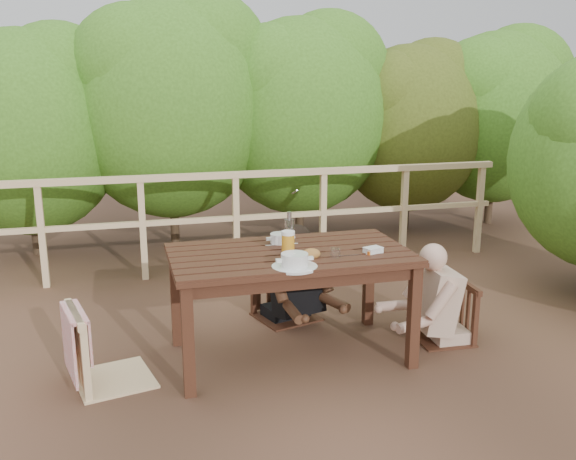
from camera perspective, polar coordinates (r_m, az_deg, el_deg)
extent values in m
plane|color=brown|center=(4.54, 0.17, -11.23)|extent=(60.00, 60.00, 0.00)
cube|color=#351B11|center=(4.40, 0.17, -6.83)|extent=(1.62, 0.91, 0.75)
cube|color=#D4B281|center=(4.16, -15.86, -6.91)|extent=(0.58, 0.58, 0.98)
cube|color=#351B11|center=(5.03, -0.16, -3.08)|extent=(0.57, 0.57, 0.92)
cube|color=#351B11|center=(4.79, 13.98, -5.04)|extent=(0.43, 0.43, 0.82)
cube|color=#D4B281|center=(6.23, -4.71, 0.68)|extent=(5.60, 0.10, 1.01)
cylinder|color=white|center=(3.95, 0.60, -2.81)|extent=(0.29, 0.29, 0.10)
cylinder|color=silver|center=(4.48, -0.68, -0.84)|extent=(0.25, 0.25, 0.08)
ellipsoid|color=#B3812F|center=(4.14, 2.11, -2.18)|extent=(0.13, 0.10, 0.07)
cylinder|color=orange|center=(4.19, 0.01, -1.26)|extent=(0.09, 0.09, 0.17)
cylinder|color=silver|center=(4.32, 0.12, -0.10)|extent=(0.07, 0.07, 0.27)
cylinder|color=silver|center=(4.14, 4.31, -2.19)|extent=(0.07, 0.07, 0.08)
cube|color=silver|center=(4.28, 7.70, -1.89)|extent=(0.14, 0.12, 0.05)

